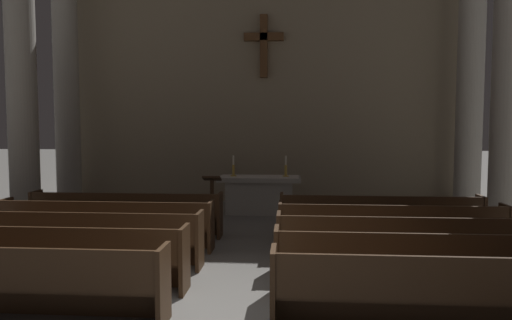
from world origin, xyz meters
The scene contains 18 objects.
pew_left_row_2 centered at (-2.67, 1.06, 0.48)m, with size 4.09×0.50×0.95m.
pew_left_row_3 centered at (-2.67, 2.16, 0.48)m, with size 4.09×0.50×0.95m.
pew_left_row_4 centered at (-2.67, 3.27, 0.48)m, with size 4.09×0.50×0.95m.
pew_left_row_5 centered at (-2.67, 4.37, 0.48)m, with size 4.09×0.50×0.95m.
pew_right_row_1 centered at (2.67, -0.04, 0.48)m, with size 4.09×0.50×0.95m.
pew_right_row_2 centered at (2.67, 1.06, 0.48)m, with size 4.09×0.50×0.95m.
pew_right_row_3 centered at (2.67, 2.16, 0.48)m, with size 4.09×0.50×0.95m.
pew_right_row_4 centered at (2.67, 3.27, 0.48)m, with size 4.09×0.50×0.95m.
pew_right_row_5 centered at (2.67, 4.37, 0.48)m, with size 4.09×0.50×0.95m.
column_left_third centered at (-5.73, 5.79, 3.69)m, with size 1.06×1.06×7.55m.
column_right_third centered at (5.73, 5.79, 3.69)m, with size 1.06×1.06×7.55m.
column_left_fourth centered at (-5.73, 8.10, 3.69)m, with size 1.06×1.06×7.55m.
column_right_fourth centered at (5.73, 8.10, 3.69)m, with size 1.06×1.06×7.55m.
altar centered at (0.00, 7.13, 0.53)m, with size 2.20×0.90×1.01m.
candlestick_left centered at (-0.70, 7.13, 1.18)m, with size 0.16×0.16×0.56m.
candlestick_right centered at (0.70, 7.13, 1.18)m, with size 0.16×0.16×0.56m.
apse_with_cross centered at (0.00, 9.26, 4.31)m, with size 12.60×0.47×8.62m.
lectern centered at (-1.08, 5.93, 0.55)m, with size 0.44×0.36×1.15m.
Camera 1 is at (0.85, -5.37, 2.36)m, focal length 33.13 mm.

